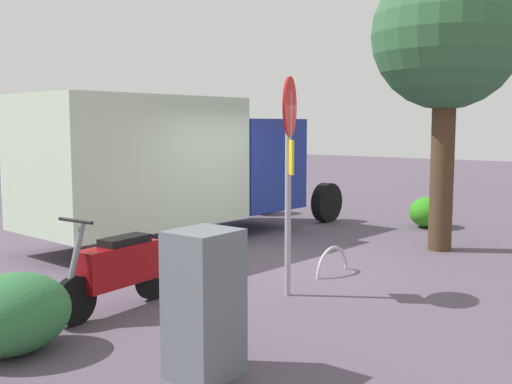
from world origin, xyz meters
The scene contains 9 objects.
ground_plane centered at (0.00, 0.00, 0.00)m, with size 60.00×60.00×0.00m, color #524755.
box_truck_near centered at (-0.20, -2.83, 1.54)m, with size 7.26×2.69×2.74m.
motorcycle centered at (3.46, -0.17, 0.52)m, with size 1.81×0.55×1.20m.
stop_sign centered at (1.68, 1.10, 1.89)m, with size 0.71×0.33×2.85m.
street_tree centered at (-2.37, 1.62, 3.72)m, with size 2.58×2.58×5.08m.
utility_cabinet centered at (4.26, 1.95, 0.66)m, with size 0.58×0.52×1.32m, color slate.
bike_rack_hoop centered at (0.32, 0.97, 0.00)m, with size 0.85×0.85×0.05m, color #B7B7BC.
shrub_near_sign centered at (-4.57, 0.54, 0.33)m, with size 0.98×0.80×0.67m, color #2E8A1A.
shrub_by_tree centered at (5.00, 0.10, 0.40)m, with size 1.17×0.96×0.80m, color #2E6939.
Camera 1 is at (8.15, 5.49, 2.25)m, focal length 42.66 mm.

